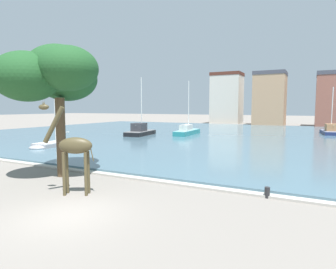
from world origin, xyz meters
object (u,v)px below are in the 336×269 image
at_px(sailboat_black, 142,132).
at_px(mooring_bollard, 267,192).
at_px(shade_tree, 55,74).
at_px(sailboat_teal, 188,132).
at_px(giraffe_statue, 73,147).
at_px(sailboat_navy, 331,132).
at_px(sailboat_grey, 55,145).

bearing_deg(sailboat_black, mooring_bollard, -46.28).
height_order(sailboat_black, shade_tree, sailboat_black).
distance_m(sailboat_teal, mooring_bollard, 28.31).
distance_m(sailboat_black, mooring_bollard, 28.56).
bearing_deg(sailboat_teal, giraffe_statue, -77.92).
relative_size(giraffe_statue, sailboat_teal, 0.56).
bearing_deg(sailboat_teal, shade_tree, -84.42).
xyz_separation_m(sailboat_navy, sailboat_teal, (-18.34, -9.72, 0.02)).
bearing_deg(giraffe_statue, sailboat_black, 115.50).
bearing_deg(sailboat_navy, mooring_bollard, -96.89).
bearing_deg(giraffe_statue, shade_tree, 147.64).
xyz_separation_m(sailboat_black, sailboat_navy, (23.87, 13.57, -0.07)).
height_order(sailboat_black, sailboat_teal, sailboat_black).
xyz_separation_m(sailboat_grey, shade_tree, (9.72, -8.33, 5.64)).
bearing_deg(shade_tree, sailboat_navy, 66.04).
bearing_deg(sailboat_navy, giraffe_statue, -108.08).
height_order(sailboat_grey, mooring_bollard, sailboat_grey).
height_order(sailboat_black, mooring_bollard, sailboat_black).
relative_size(sailboat_navy, sailboat_teal, 0.90).
bearing_deg(sailboat_teal, sailboat_grey, -112.31).
height_order(sailboat_navy, shade_tree, shade_tree).
bearing_deg(mooring_bollard, sailboat_grey, 161.95).
bearing_deg(sailboat_teal, sailboat_black, -145.19).
distance_m(sailboat_black, sailboat_navy, 27.46).
distance_m(sailboat_black, shade_tree, 24.04).
bearing_deg(mooring_bollard, giraffe_statue, -156.47).
bearing_deg(shade_tree, sailboat_teal, 95.58).
bearing_deg(shade_tree, sailboat_grey, 139.38).
height_order(giraffe_statue, sailboat_teal, sailboat_teal).
height_order(giraffe_statue, sailboat_grey, sailboat_grey).
distance_m(giraffe_statue, sailboat_black, 26.87).
bearing_deg(sailboat_navy, sailboat_grey, -133.14).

